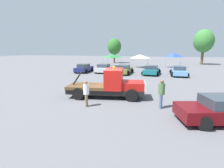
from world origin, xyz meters
TOP-DOWN VIEW (x-y plane):
  - ground_plane at (0.00, 0.00)m, footprint 160.00×160.00m
  - tow_truck at (0.35, 0.06)m, footprint 6.08×2.89m
  - person_near_truck at (4.10, -1.48)m, footprint 0.40×0.40m
  - person_at_hood at (-0.48, -2.47)m, footprint 0.37×0.37m
  - parked_car_navy at (-8.04, 13.24)m, footprint 2.62×4.49m
  - parked_car_silver at (-4.84, 13.80)m, footprint 2.46×4.22m
  - parked_car_olive at (-1.44, 13.13)m, footprint 2.36×4.76m
  - parked_car_teal at (2.56, 13.49)m, footprint 2.64×4.50m
  - parked_car_skyblue at (6.29, 13.39)m, footprint 2.40×4.58m
  - canopy_tent_green at (-6.36, 23.87)m, footprint 3.28×3.28m
  - canopy_tent_white at (-0.39, 23.28)m, footprint 3.05×3.05m
  - canopy_tent_blue at (6.04, 24.88)m, footprint 3.02×3.02m
  - tree_left at (13.08, 34.35)m, footprint 4.60×4.60m
  - tree_center at (-8.50, 33.17)m, footprint 3.61×3.61m
  - traffic_cone at (-1.70, 5.36)m, footprint 0.40×0.40m

SIDE VIEW (x-z plane):
  - ground_plane at x=0.00m, z-range 0.00..0.00m
  - traffic_cone at x=-1.70m, z-range -0.02..0.53m
  - parked_car_navy at x=-8.04m, z-range -0.02..1.32m
  - parked_car_silver at x=-4.84m, z-range -0.02..1.32m
  - parked_car_skyblue at x=6.29m, z-range -0.02..1.32m
  - parked_car_teal at x=2.56m, z-range -0.02..1.32m
  - parked_car_olive at x=-1.44m, z-range -0.02..1.32m
  - tow_truck at x=0.35m, z-range -0.33..2.19m
  - person_at_hood at x=-0.48m, z-range 0.13..1.79m
  - person_near_truck at x=4.10m, z-range 0.14..1.94m
  - canopy_tent_white at x=-0.39m, z-range 0.92..3.51m
  - canopy_tent_green at x=-6.36m, z-range 0.94..3.59m
  - canopy_tent_blue at x=6.04m, z-range 1.04..3.97m
  - tree_center at x=-8.50m, z-range 1.10..7.55m
  - tree_left at x=13.08m, z-range 1.40..9.62m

